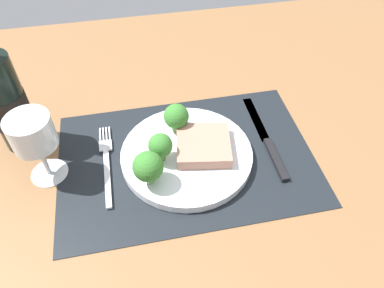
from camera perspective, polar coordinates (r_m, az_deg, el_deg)
The scene contains 11 objects.
ground_plane at distance 70.14cm, azimuth -0.81°, elevation -3.07°, with size 140.00×110.00×3.00cm, color brown.
placemat at distance 68.88cm, azimuth -0.83°, elevation -2.20°, with size 46.85×31.49×0.30cm, color black.
plate at distance 68.16cm, azimuth -0.84°, elevation -1.68°, with size 24.14×24.14×1.60cm, color silver.
steak at distance 67.22cm, azimuth 1.75°, elevation -0.18°, with size 9.64×9.57×2.21cm, color tan.
broccoli_near_steak at distance 69.33cm, azimuth -2.43°, elevation 4.22°, with size 4.76×4.76×5.81cm.
broccoli_center at distance 60.51cm, azimuth -6.78°, elevation -3.51°, with size 5.14×5.14×6.67cm.
broccoli_near_fork at distance 64.03cm, azimuth -4.90°, elevation -0.29°, with size 4.27×4.27×5.77cm.
fork at distance 69.38cm, azimuth -13.02°, elevation -2.87°, with size 2.40×19.20×0.50cm.
knife at distance 72.47cm, azimuth 11.60°, elevation 0.30°, with size 1.80×23.00×0.80cm.
wine_bottle at distance 72.79cm, azimuth -26.57°, elevation 5.65°, with size 6.82×6.82×27.40cm.
wine_glass at distance 64.72cm, azimuth -23.30°, elevation 1.15°, with size 7.26×7.26×13.39cm.
Camera 1 is at (-7.88, -44.02, 52.54)cm, focal length 34.62 mm.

